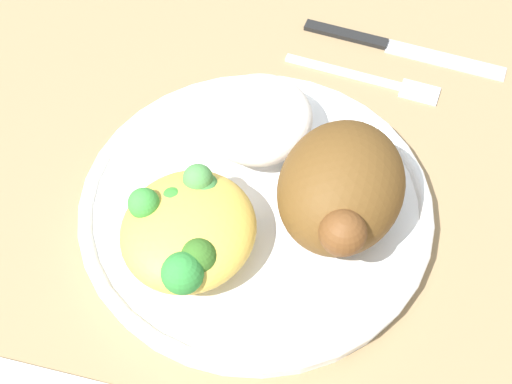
# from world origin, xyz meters

# --- Properties ---
(ground_plane) EXTENTS (2.00, 2.00, 0.00)m
(ground_plane) POSITION_xyz_m (0.00, 0.00, 0.00)
(ground_plane) COLOR #947751
(plate) EXTENTS (0.27, 0.27, 0.02)m
(plate) POSITION_xyz_m (0.00, 0.00, 0.01)
(plate) COLOR white
(plate) RESTS_ON ground_plane
(roasted_chicken) EXTENTS (0.12, 0.09, 0.08)m
(roasted_chicken) POSITION_xyz_m (-0.00, 0.06, 0.06)
(roasted_chicken) COLOR brown
(roasted_chicken) RESTS_ON plate
(rice_pile) EXTENTS (0.09, 0.09, 0.04)m
(rice_pile) POSITION_xyz_m (-0.06, -0.02, 0.04)
(rice_pile) COLOR white
(rice_pile) RESTS_ON plate
(mac_cheese_with_broccoli) EXTENTS (0.10, 0.10, 0.05)m
(mac_cheese_with_broccoli) POSITION_xyz_m (0.05, -0.03, 0.04)
(mac_cheese_with_broccoli) COLOR gold
(mac_cheese_with_broccoli) RESTS_ON plate
(fork) EXTENTS (0.02, 0.14, 0.01)m
(fork) POSITION_xyz_m (-0.17, 0.04, 0.00)
(fork) COLOR silver
(fork) RESTS_ON ground_plane
(knife) EXTENTS (0.02, 0.19, 0.01)m
(knife) POSITION_xyz_m (-0.22, 0.05, 0.00)
(knife) COLOR black
(knife) RESTS_ON ground_plane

